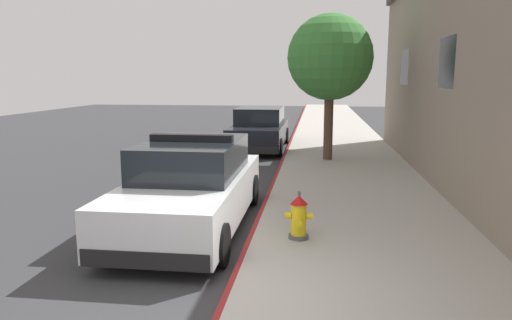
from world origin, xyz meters
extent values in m
cube|color=#353538|center=(-4.15, 10.00, -0.10)|extent=(33.60, 60.00, 0.20)
cube|color=#ADA89E|center=(1.85, 10.00, 0.08)|extent=(3.70, 60.00, 0.16)
cube|color=maroon|center=(-0.04, 10.00, 0.08)|extent=(0.08, 60.00, 0.16)
cube|color=black|center=(3.73, 5.79, 2.99)|extent=(0.06, 1.30, 1.10)
cube|color=black|center=(3.73, 10.84, 2.99)|extent=(0.06, 1.30, 1.10)
cube|color=white|center=(-1.22, 3.06, 0.58)|extent=(1.84, 4.80, 0.76)
cube|color=black|center=(-1.22, 3.21, 1.26)|extent=(1.64, 2.50, 0.60)
cube|color=black|center=(-1.22, 0.72, 0.32)|extent=(1.76, 0.16, 0.24)
cube|color=black|center=(-1.22, 5.40, 0.32)|extent=(1.76, 0.16, 0.24)
cylinder|color=black|center=(-2.08, 4.76, 0.32)|extent=(0.22, 0.64, 0.64)
cylinder|color=black|center=(-0.36, 4.76, 0.32)|extent=(0.22, 0.64, 0.64)
cylinder|color=black|center=(-2.08, 1.36, 0.32)|extent=(0.22, 0.64, 0.64)
cylinder|color=black|center=(-0.36, 1.36, 0.32)|extent=(0.22, 0.64, 0.64)
cube|color=black|center=(-1.22, 3.16, 1.62)|extent=(1.48, 0.20, 0.12)
cube|color=red|center=(-1.57, 3.16, 1.62)|extent=(0.44, 0.18, 0.11)
cube|color=#1E33E0|center=(-0.87, 3.16, 1.62)|extent=(0.44, 0.18, 0.11)
cube|color=black|center=(-1.14, 12.66, 0.58)|extent=(1.84, 4.80, 0.76)
cube|color=black|center=(-1.14, 12.81, 1.26)|extent=(1.64, 2.50, 0.60)
cube|color=black|center=(-1.14, 10.32, 0.32)|extent=(1.76, 0.16, 0.24)
cube|color=black|center=(-1.14, 15.00, 0.32)|extent=(1.76, 0.16, 0.24)
cylinder|color=black|center=(-2.00, 14.36, 0.32)|extent=(0.22, 0.64, 0.64)
cylinder|color=black|center=(-0.28, 14.36, 0.32)|extent=(0.22, 0.64, 0.64)
cylinder|color=black|center=(-2.00, 10.96, 0.32)|extent=(0.22, 0.64, 0.64)
cylinder|color=black|center=(-0.28, 10.96, 0.32)|extent=(0.22, 0.64, 0.64)
cylinder|color=#4C4C51|center=(0.73, 2.26, 0.19)|extent=(0.32, 0.32, 0.06)
cylinder|color=yellow|center=(0.73, 2.26, 0.47)|extent=(0.24, 0.24, 0.50)
cone|color=red|center=(0.73, 2.26, 0.79)|extent=(0.28, 0.28, 0.14)
cylinder|color=#4C4C51|center=(0.73, 2.26, 0.89)|extent=(0.05, 0.05, 0.06)
cylinder|color=yellow|center=(0.56, 2.26, 0.53)|extent=(0.10, 0.10, 0.10)
cylinder|color=yellow|center=(0.90, 2.26, 0.53)|extent=(0.10, 0.10, 0.10)
cylinder|color=yellow|center=(0.73, 2.08, 0.48)|extent=(0.13, 0.12, 0.13)
cylinder|color=brown|center=(1.34, 9.79, 1.26)|extent=(0.28, 0.28, 2.21)
sphere|color=#387A33|center=(1.34, 9.79, 3.27)|extent=(2.58, 2.58, 2.58)
camera|label=1|loc=(0.98, -5.00, 2.68)|focal=33.38mm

